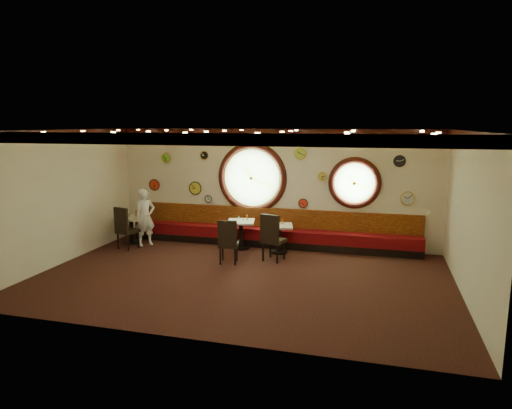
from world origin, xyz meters
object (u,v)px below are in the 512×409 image
(condiment_b_salt, at_px, (239,218))
(condiment_b_bottle, at_px, (247,218))
(condiment_a_bottle, at_px, (136,213))
(condiment_c_bottle, at_px, (283,222))
(condiment_c_salt, at_px, (278,223))
(chair_b, at_px, (228,239))
(condiment_a_pepper, at_px, (130,215))
(table_c, at_px, (279,235))
(chair_c, at_px, (272,234))
(condiment_c_pepper, at_px, (281,224))
(table_b, at_px, (241,231))
(chair_a, at_px, (125,225))
(table_a, at_px, (131,227))
(condiment_b_pepper, at_px, (243,219))
(waiter, at_px, (145,217))
(condiment_a_salt, at_px, (129,215))

(condiment_b_salt, xyz_separation_m, condiment_b_bottle, (0.23, -0.01, 0.02))
(condiment_a_bottle, xyz_separation_m, condiment_c_bottle, (4.21, 0.09, -0.02))
(condiment_b_salt, distance_m, condiment_c_salt, 1.14)
(chair_b, relative_size, condiment_a_pepper, 7.20)
(table_c, height_order, condiment_b_bottle, condiment_b_bottle)
(chair_c, bearing_deg, condiment_a_bottle, -176.96)
(condiment_c_salt, bearing_deg, condiment_c_pepper, -47.83)
(table_b, bearing_deg, chair_a, -163.57)
(table_a, bearing_deg, condiment_c_pepper, 0.80)
(condiment_b_pepper, distance_m, waiter, 2.77)
(chair_c, height_order, condiment_a_pepper, chair_c)
(condiment_c_pepper, bearing_deg, condiment_c_bottle, 83.58)
(condiment_a_pepper, xyz_separation_m, condiment_a_bottle, (0.13, 0.13, 0.04))
(condiment_c_pepper, relative_size, condiment_b_bottle, 0.64)
(condiment_b_bottle, bearing_deg, condiment_c_salt, -10.15)
(waiter, bearing_deg, condiment_a_pepper, 119.77)
(table_b, distance_m, waiter, 2.71)
(condiment_c_pepper, xyz_separation_m, condiment_a_bottle, (-4.19, 0.06, 0.04))
(condiment_a_bottle, bearing_deg, waiter, -28.40)
(condiment_c_bottle, bearing_deg, table_c, -121.26)
(condiment_a_bottle, bearing_deg, condiment_c_pepper, -0.87)
(waiter, bearing_deg, condiment_c_bottle, -46.99)
(table_a, height_order, condiment_c_pepper, condiment_c_pepper)
(table_a, relative_size, condiment_b_bottle, 5.05)
(condiment_c_salt, bearing_deg, table_b, 175.70)
(chair_c, distance_m, condiment_b_bottle, 1.36)
(chair_c, bearing_deg, table_b, 153.61)
(condiment_a_salt, height_order, condiment_b_salt, condiment_b_salt)
(chair_b, bearing_deg, condiment_a_bottle, 147.80)
(condiment_a_bottle, bearing_deg, condiment_c_salt, 0.39)
(waiter, bearing_deg, condiment_b_salt, -42.62)
(chair_c, xyz_separation_m, condiment_a_bottle, (-4.13, 0.80, 0.16))
(chair_a, distance_m, chair_b, 3.13)
(chair_c, bearing_deg, condiment_c_salt, 105.54)
(condiment_b_salt, relative_size, condiment_b_pepper, 1.24)
(chair_a, xyz_separation_m, condiment_a_bottle, (-0.08, 0.77, 0.18))
(chair_a, height_order, condiment_b_bottle, chair_a)
(chair_a, bearing_deg, condiment_c_salt, 27.99)
(condiment_b_salt, bearing_deg, waiter, -171.14)
(condiment_a_pepper, bearing_deg, condiment_c_bottle, 2.91)
(waiter, bearing_deg, condiment_b_pepper, -45.14)
(condiment_b_salt, distance_m, condiment_c_pepper, 1.24)
(table_a, xyz_separation_m, chair_b, (3.28, -1.16, 0.15))
(table_a, distance_m, waiter, 0.59)
(table_b, distance_m, condiment_b_pepper, 0.34)
(waiter, bearing_deg, table_c, -48.53)
(condiment_c_bottle, bearing_deg, waiter, -175.51)
(condiment_c_salt, bearing_deg, chair_c, -88.44)
(table_b, height_order, condiment_b_pepper, condiment_b_pepper)
(chair_a, height_order, condiment_a_pepper, chair_a)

